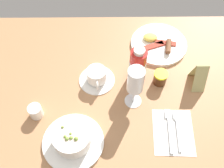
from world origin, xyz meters
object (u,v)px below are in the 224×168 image
(porridge_bowl, at_px, (72,139))
(sauce_bottle_red, at_px, (138,66))
(coffee_cup, at_px, (97,77))
(breakfast_plate, at_px, (158,44))
(cutlery_setting, at_px, (173,131))
(wine_glass, at_px, (135,82))
(menu_card, at_px, (199,75))
(jam_jar, at_px, (160,78))
(creamer_jug, at_px, (35,111))

(porridge_bowl, bearing_deg, sauce_bottle_red, 49.62)
(coffee_cup, height_order, breakfast_plate, coffee_cup)
(cutlery_setting, relative_size, wine_glass, 0.94)
(wine_glass, bearing_deg, sauce_bottle_red, 80.59)
(wine_glass, bearing_deg, breakfast_plate, 66.01)
(porridge_bowl, bearing_deg, breakfast_plate, 52.70)
(coffee_cup, bearing_deg, breakfast_plate, 35.09)
(wine_glass, relative_size, menu_card, 1.69)
(porridge_bowl, relative_size, breakfast_plate, 0.88)
(cutlery_setting, bearing_deg, jam_jar, 97.50)
(coffee_cup, bearing_deg, menu_card, -2.31)
(sauce_bottle_red, xyz_separation_m, menu_card, (0.23, -0.03, -0.02))
(porridge_bowl, height_order, sauce_bottle_red, sauce_bottle_red)
(wine_glass, bearing_deg, porridge_bowl, -142.39)
(porridge_bowl, xyz_separation_m, creamer_jug, (-0.14, 0.11, -0.01))
(breakfast_plate, distance_m, menu_card, 0.24)
(cutlery_setting, relative_size, creamer_jug, 3.10)
(wine_glass, relative_size, jam_jar, 3.38)
(porridge_bowl, height_order, wine_glass, wine_glass)
(sauce_bottle_red, relative_size, breakfast_plate, 0.71)
(coffee_cup, distance_m, wine_glass, 0.19)
(jam_jar, xyz_separation_m, breakfast_plate, (0.02, 0.19, -0.02))
(breakfast_plate, bearing_deg, porridge_bowl, -127.30)
(porridge_bowl, bearing_deg, menu_card, 27.60)
(wine_glass, height_order, sauce_bottle_red, wine_glass)
(cutlery_setting, height_order, wine_glass, wine_glass)
(porridge_bowl, relative_size, wine_glass, 1.11)
(cutlery_setting, xyz_separation_m, coffee_cup, (-0.27, 0.22, 0.02))
(wine_glass, distance_m, menu_card, 0.27)
(porridge_bowl, distance_m, menu_card, 0.52)
(coffee_cup, height_order, creamer_jug, coffee_cup)
(cutlery_setting, relative_size, sauce_bottle_red, 1.06)
(cutlery_setting, distance_m, coffee_cup, 0.35)
(creamer_jug, bearing_deg, jam_jar, 16.86)
(menu_card, bearing_deg, coffee_cup, 177.69)
(porridge_bowl, xyz_separation_m, jam_jar, (0.32, 0.25, -0.01))
(creamer_jug, relative_size, menu_card, 0.51)
(cutlery_setting, xyz_separation_m, jam_jar, (-0.03, 0.21, 0.03))
(sauce_bottle_red, distance_m, breakfast_plate, 0.21)
(jam_jar, distance_m, menu_card, 0.14)
(cutlery_setting, bearing_deg, coffee_cup, 141.48)
(wine_glass, distance_m, sauce_bottle_red, 0.12)
(porridge_bowl, xyz_separation_m, cutlery_setting, (0.35, 0.04, -0.03))
(jam_jar, bearing_deg, cutlery_setting, -82.50)
(jam_jar, bearing_deg, sauce_bottle_red, 166.39)
(porridge_bowl, distance_m, cutlery_setting, 0.35)
(porridge_bowl, bearing_deg, jam_jar, 37.85)
(cutlery_setting, distance_m, creamer_jug, 0.49)
(cutlery_setting, bearing_deg, sauce_bottle_red, 117.05)
(porridge_bowl, distance_m, jam_jar, 0.40)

